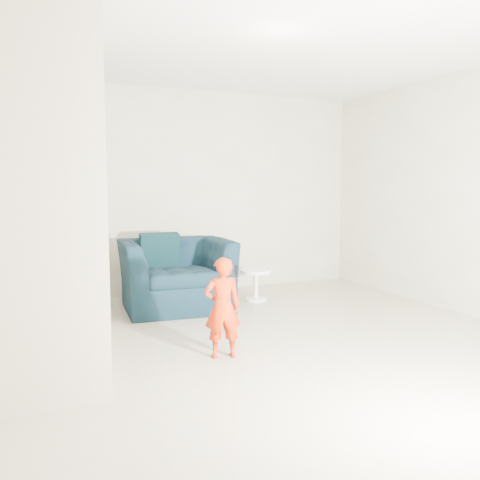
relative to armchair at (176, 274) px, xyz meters
The scene contains 10 objects.
floor 1.95m from the armchair, 78.44° to the right, with size 5.50×5.50×0.00m, color gray.
ceiling 2.99m from the armchair, 78.44° to the right, with size 5.50×5.50×0.00m, color silver.
back_wall 1.35m from the armchair, 66.53° to the left, with size 5.00×5.00×0.00m, color #A19D83.
armchair is the anchor object (origin of this frame).
toddler 1.83m from the armchair, 93.83° to the right, with size 0.31×0.20×0.85m, color #A30A05.
side_table 1.05m from the armchair, ahead, with size 0.39×0.39×0.39m.
staircase 2.16m from the armchair, 140.81° to the right, with size 1.02×3.03×3.62m.
cushion 0.40m from the armchair, 112.56° to the left, with size 0.47×0.13×0.45m, color black.
throw 0.55m from the armchair, behind, with size 0.05×0.53×0.60m, color black.
phone 1.90m from the armchair, 90.49° to the right, with size 0.02×0.05×0.10m, color black.
Camera 1 is at (-2.00, -3.82, 1.43)m, focal length 38.00 mm.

